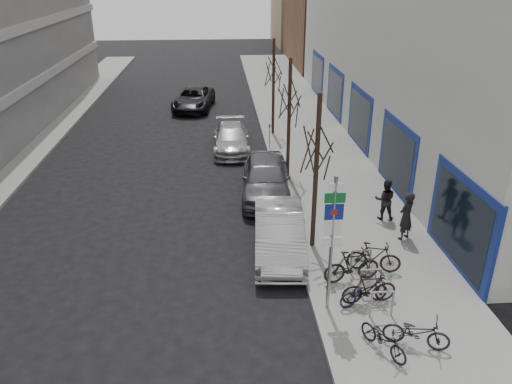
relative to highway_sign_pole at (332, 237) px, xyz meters
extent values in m
plane|color=black|center=(-2.40, 0.01, -2.46)|extent=(120.00, 120.00, 0.00)
cube|color=slate|center=(2.10, 10.01, -2.38)|extent=(5.00, 70.00, 0.15)
cube|color=brown|center=(10.60, 40.01, 1.54)|extent=(12.00, 14.00, 8.00)
cube|color=#937A5B|center=(11.10, 55.01, 2.04)|extent=(13.00, 12.00, 9.00)
cylinder|color=gray|center=(0.00, 0.01, -0.36)|extent=(0.10, 0.10, 4.20)
cube|color=white|center=(0.00, -0.02, 1.44)|extent=(0.35, 0.03, 0.22)
cube|color=#0C5926|center=(0.00, -0.02, 1.14)|extent=(0.55, 0.03, 0.28)
cube|color=navy|center=(0.00, -0.02, 0.74)|extent=(0.50, 0.03, 0.45)
cube|color=maroon|center=(0.00, -0.03, 0.74)|extent=(0.18, 0.02, 0.14)
cube|color=white|center=(0.00, -0.02, 0.29)|extent=(0.45, 0.03, 0.45)
cube|color=white|center=(0.00, -0.02, -0.16)|extent=(0.55, 0.03, 0.28)
cylinder|color=gray|center=(1.10, -0.49, -1.91)|extent=(0.06, 0.06, 0.80)
cylinder|color=gray|center=(1.70, -0.49, -1.91)|extent=(0.06, 0.06, 0.80)
cylinder|color=gray|center=(1.40, -0.49, -1.51)|extent=(0.60, 0.06, 0.06)
cylinder|color=gray|center=(1.10, 0.61, -1.91)|extent=(0.06, 0.06, 0.80)
cylinder|color=gray|center=(1.70, 0.61, -1.91)|extent=(0.06, 0.06, 0.80)
cylinder|color=gray|center=(1.40, 0.61, -1.51)|extent=(0.60, 0.06, 0.06)
cylinder|color=gray|center=(1.10, 1.71, -1.91)|extent=(0.06, 0.06, 0.80)
cylinder|color=gray|center=(1.70, 1.71, -1.91)|extent=(0.06, 0.06, 0.80)
cylinder|color=gray|center=(1.40, 1.71, -1.51)|extent=(0.60, 0.06, 0.06)
cylinder|color=black|center=(0.20, 3.51, 0.29)|extent=(0.16, 0.16, 5.50)
cylinder|color=black|center=(0.20, 10.01, 0.29)|extent=(0.16, 0.16, 5.50)
cylinder|color=black|center=(0.20, 16.51, 0.29)|extent=(0.16, 0.16, 5.50)
cylinder|color=gray|center=(-0.25, 3.01, -1.76)|extent=(0.05, 0.05, 1.10)
cube|color=#3F3F44|center=(-0.25, 3.01, -1.13)|extent=(0.10, 0.08, 0.18)
cylinder|color=gray|center=(-0.25, 8.51, -1.76)|extent=(0.05, 0.05, 1.10)
cube|color=#3F3F44|center=(-0.25, 8.51, -1.13)|extent=(0.10, 0.08, 0.18)
cylinder|color=gray|center=(-0.25, 14.01, -1.76)|extent=(0.05, 0.05, 1.10)
cube|color=#3F3F44|center=(-0.25, 14.01, -1.13)|extent=(0.10, 0.08, 0.18)
imported|color=black|center=(1.03, -1.86, -1.84)|extent=(1.14, 1.57, 0.94)
imported|color=black|center=(1.22, 0.14, -1.81)|extent=(1.68, 0.64, 1.00)
imported|color=black|center=(1.06, 0.09, -1.83)|extent=(1.63, 0.90, 0.95)
imported|color=black|center=(1.00, 1.25, -1.76)|extent=(1.88, 0.79, 1.10)
imported|color=black|center=(1.91, -1.73, -1.80)|extent=(1.74, 1.07, 1.02)
imported|color=black|center=(1.83, 1.75, -1.79)|extent=(1.79, 0.94, 1.04)
imported|color=#BAB9BF|center=(-1.00, 3.34, -1.69)|extent=(1.97, 4.77, 1.54)
imported|color=#515257|center=(-1.00, 8.03, -1.61)|extent=(2.42, 5.14, 1.70)
imported|color=#9F9FA4|center=(-2.30, 14.00, -1.79)|extent=(1.94, 4.66, 1.35)
imported|color=black|center=(-4.64, 22.86, -1.73)|extent=(3.09, 5.50, 1.45)
imported|color=black|center=(3.53, 3.72, -1.41)|extent=(0.78, 0.72, 1.79)
imported|color=black|center=(3.28, 5.29, -1.49)|extent=(0.67, 0.52, 1.63)
camera|label=1|loc=(-2.90, -11.42, 6.53)|focal=35.00mm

